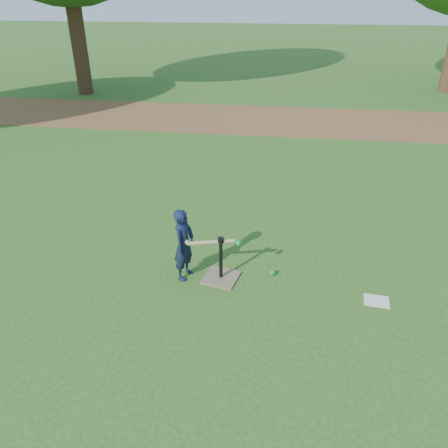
# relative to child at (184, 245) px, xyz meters

# --- Properties ---
(ground) EXTENTS (80.00, 80.00, 0.00)m
(ground) POSITION_rel_child_xyz_m (0.26, 0.13, -0.49)
(ground) COLOR #285116
(ground) RESTS_ON ground
(dirt_strip) EXTENTS (24.00, 3.00, 0.01)m
(dirt_strip) POSITION_rel_child_xyz_m (0.26, 7.63, -0.48)
(dirt_strip) COLOR brown
(dirt_strip) RESTS_ON ground
(child) EXTENTS (0.32, 0.41, 0.98)m
(child) POSITION_rel_child_xyz_m (0.00, 0.00, 0.00)
(child) COLOR black
(child) RESTS_ON ground
(wiffle_ball_ground) EXTENTS (0.08, 0.08, 0.08)m
(wiffle_ball_ground) POSITION_rel_child_xyz_m (1.14, 0.18, -0.45)
(wiffle_ball_ground) COLOR #0C8B3B
(wiffle_ball_ground) RESTS_ON ground
(clipboard) EXTENTS (0.32, 0.26, 0.01)m
(clipboard) POSITION_rel_child_xyz_m (2.42, -0.20, -0.48)
(clipboard) COLOR silver
(clipboard) RESTS_ON ground
(batting_tee) EXTENTS (0.52, 0.52, 0.61)m
(batting_tee) POSITION_rel_child_xyz_m (0.47, 0.02, -0.38)
(batting_tee) COLOR #77644B
(batting_tee) RESTS_ON ground
(swing_action) EXTENTS (0.72, 0.20, 0.08)m
(swing_action) POSITION_rel_child_xyz_m (0.39, -0.00, 0.07)
(swing_action) COLOR tan
(swing_action) RESTS_ON ground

